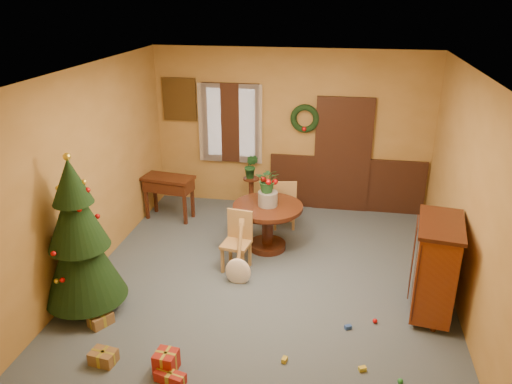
% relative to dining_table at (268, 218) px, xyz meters
% --- Properties ---
extents(room_envelope, '(5.50, 5.50, 5.50)m').
position_rel_dining_table_xyz_m(room_envelope, '(0.34, 1.75, 0.60)').
color(room_envelope, '#3D4F59').
rests_on(room_envelope, ground).
extents(dining_table, '(1.08, 1.08, 0.74)m').
position_rel_dining_table_xyz_m(dining_table, '(0.00, 0.00, 0.00)').
color(dining_table, black).
rests_on(dining_table, floor).
extents(urn, '(0.30, 0.30, 0.22)m').
position_rel_dining_table_xyz_m(urn, '(-0.00, 0.00, 0.33)').
color(urn, slate).
rests_on(urn, dining_table).
extents(centerpiece_plant, '(0.35, 0.30, 0.39)m').
position_rel_dining_table_xyz_m(centerpiece_plant, '(-0.00, 0.00, 0.64)').
color(centerpiece_plant, '#1E4C23').
rests_on(centerpiece_plant, urn).
extents(chair_near, '(0.43, 0.43, 0.88)m').
position_rel_dining_table_xyz_m(chair_near, '(-0.34, -0.64, -0.05)').
color(chair_near, '#A17840').
rests_on(chair_near, floor).
extents(chair_far, '(0.45, 0.45, 0.89)m').
position_rel_dining_table_xyz_m(chair_far, '(0.16, 0.77, -0.04)').
color(chair_far, '#A17840').
rests_on(chair_far, floor).
extents(guitar, '(0.53, 0.64, 0.83)m').
position_rel_dining_table_xyz_m(guitar, '(-0.25, -1.06, -0.09)').
color(guitar, '#F6E6CD').
rests_on(guitar, floor).
extents(plant_stand, '(0.28, 0.28, 0.73)m').
position_rel_dining_table_xyz_m(plant_stand, '(-0.47, 1.15, -0.06)').
color(plant_stand, black).
rests_on(plant_stand, floor).
extents(stand_plant, '(0.28, 0.24, 0.44)m').
position_rel_dining_table_xyz_m(stand_plant, '(-0.47, 1.15, 0.43)').
color(stand_plant, '#19471E').
rests_on(stand_plant, plant_stand).
extents(christmas_tree, '(1.02, 1.02, 2.10)m').
position_rel_dining_table_xyz_m(christmas_tree, '(-2.02, -1.99, 0.48)').
color(christmas_tree, '#382111').
rests_on(christmas_tree, floor).
extents(writing_desk, '(0.93, 0.56, 0.78)m').
position_rel_dining_table_xyz_m(writing_desk, '(-1.89, 0.82, 0.07)').
color(writing_desk, black).
rests_on(writing_desk, floor).
extents(sideboard, '(0.66, 1.05, 1.26)m').
position_rel_dining_table_xyz_m(sideboard, '(2.28, -1.30, 0.15)').
color(sideboard, '#62210B').
rests_on(sideboard, floor).
extents(gift_a, '(0.30, 0.24, 0.15)m').
position_rel_dining_table_xyz_m(gift_a, '(-1.37, -2.90, -0.45)').
color(gift_a, brown).
rests_on(gift_a, floor).
extents(gift_b, '(0.25, 0.25, 0.23)m').
position_rel_dining_table_xyz_m(gift_b, '(-0.65, -2.90, -0.41)').
color(gift_b, maroon).
rests_on(gift_b, floor).
extents(gift_c, '(0.30, 0.33, 0.15)m').
position_rel_dining_table_xyz_m(gift_c, '(-1.71, -2.28, -0.45)').
color(gift_c, brown).
rests_on(gift_c, floor).
extents(gift_d, '(0.35, 0.21, 0.12)m').
position_rel_dining_table_xyz_m(gift_d, '(-0.55, -3.06, -0.46)').
color(gift_d, maroon).
rests_on(gift_d, floor).
extents(toy_a, '(0.09, 0.08, 0.05)m').
position_rel_dining_table_xyz_m(toy_a, '(1.28, -1.84, -0.50)').
color(toy_a, '#234598').
rests_on(toy_a, floor).
extents(toy_b, '(0.06, 0.06, 0.06)m').
position_rel_dining_table_xyz_m(toy_b, '(1.82, -2.66, -0.49)').
color(toy_b, '#248537').
rests_on(toy_b, floor).
extents(toy_c, '(0.07, 0.09, 0.05)m').
position_rel_dining_table_xyz_m(toy_c, '(0.59, -2.54, -0.50)').
color(toy_c, gold).
rests_on(toy_c, floor).
extents(toy_d, '(0.06, 0.06, 0.06)m').
position_rel_dining_table_xyz_m(toy_d, '(1.60, -1.67, -0.49)').
color(toy_d, red).
rests_on(toy_d, floor).
extents(toy_e, '(0.09, 0.08, 0.05)m').
position_rel_dining_table_xyz_m(toy_e, '(1.43, -2.54, -0.50)').
color(toy_e, yellow).
rests_on(toy_e, floor).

